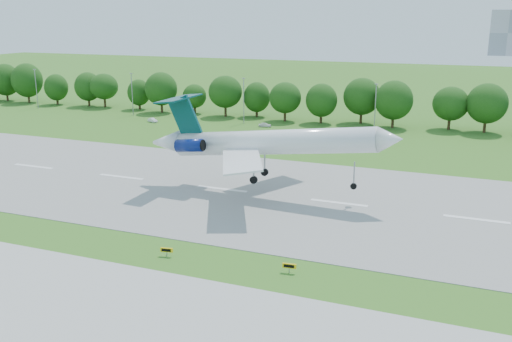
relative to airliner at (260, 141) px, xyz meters
name	(u,v)px	position (x,y,z in m)	size (l,w,h in m)	color
ground	(140,243)	(-6.83, -25.00, -8.76)	(600.00, 600.00, 0.00)	#3B6B1C
runway	(222,189)	(-6.83, 0.00, -8.72)	(400.00, 45.00, 0.08)	gray
taxiway	(41,307)	(-6.83, -43.00, -8.72)	(400.00, 23.00, 0.08)	#ADADA8
tree_line	(326,100)	(-6.83, 67.00, -2.58)	(288.40, 8.40, 10.40)	#382314
light_poles	(307,104)	(-9.33, 57.00, -2.43)	(175.90, 0.25, 12.19)	gray
airliner	(260,141)	(0.00, 0.00, 0.00)	(42.33, 30.79, 13.16)	white
taxi_sign_centre	(289,266)	(13.82, -26.36, -7.92)	(1.63, 0.35, 1.14)	gray
taxi_sign_right	(167,250)	(-1.41, -27.48, -7.95)	(1.57, 0.45, 1.10)	gray
service_vehicle_a	(153,120)	(-50.74, 49.52, -8.21)	(1.16, 3.33, 1.10)	silver
service_vehicle_b	(265,125)	(-19.75, 54.38, -8.20)	(1.33, 3.32, 1.13)	white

